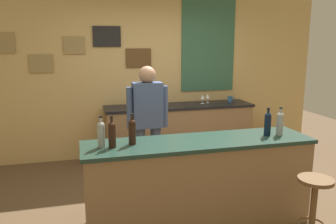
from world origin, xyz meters
TOP-DOWN VIEW (x-y plane):
  - ground_plane at (0.00, 0.00)m, footprint 10.00×10.00m
  - back_wall at (0.02, 2.03)m, footprint 6.00×0.09m
  - bar_counter at (0.00, -0.40)m, footprint 2.37×0.60m
  - side_counter at (0.40, 1.65)m, footprint 2.42×0.56m
  - bartender at (-0.35, 0.50)m, footprint 0.52×0.21m
  - bar_stool at (0.90, -1.06)m, footprint 0.32×0.32m
  - wine_bottle_a at (-0.98, -0.39)m, footprint 0.07×0.07m
  - wine_bottle_b at (-0.88, -0.42)m, footprint 0.07×0.07m
  - wine_bottle_c at (-0.68, -0.36)m, footprint 0.07×0.07m
  - wine_bottle_d at (0.77, -0.41)m, footprint 0.07×0.07m
  - wine_bottle_e at (0.90, -0.43)m, footprint 0.07×0.07m
  - wine_glass_a at (-0.38, 1.58)m, footprint 0.07×0.07m
  - wine_glass_b at (0.10, 1.71)m, footprint 0.07×0.07m
  - wine_glass_c at (0.81, 1.67)m, footprint 0.07×0.07m
  - wine_glass_d at (0.91, 1.72)m, footprint 0.07×0.07m
  - coffee_mug at (1.33, 1.72)m, footprint 0.12×0.08m

SIDE VIEW (x-z plane):
  - ground_plane at x=0.00m, z-range 0.00..0.00m
  - side_counter at x=0.40m, z-range 0.00..0.90m
  - bar_stool at x=0.90m, z-range 0.12..0.80m
  - bar_counter at x=0.00m, z-range 0.00..0.92m
  - bartender at x=-0.35m, z-range 0.13..1.75m
  - coffee_mug at x=1.33m, z-range 0.90..1.00m
  - wine_glass_a at x=-0.38m, z-range 0.93..1.09m
  - wine_glass_b at x=0.10m, z-range 0.93..1.09m
  - wine_glass_c at x=0.81m, z-range 0.93..1.09m
  - wine_glass_d at x=0.91m, z-range 0.93..1.09m
  - wine_bottle_a at x=-0.98m, z-range 0.90..1.21m
  - wine_bottle_b at x=-0.88m, z-range 0.90..1.21m
  - wine_bottle_c at x=-0.68m, z-range 0.90..1.21m
  - wine_bottle_d at x=0.77m, z-range 0.90..1.21m
  - wine_bottle_e at x=0.90m, z-range 0.90..1.21m
  - back_wall at x=0.02m, z-range 0.02..2.82m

